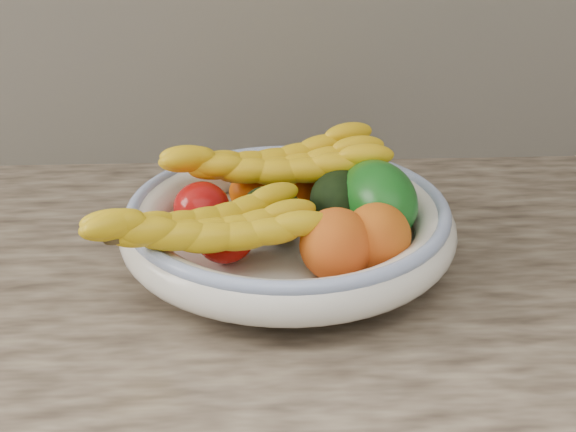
{
  "coord_description": "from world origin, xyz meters",
  "views": [
    {
      "loc": [
        -0.04,
        0.83,
        1.37
      ],
      "look_at": [
        0.0,
        1.66,
        0.96
      ],
      "focal_mm": 50.0,
      "sensor_mm": 36.0,
      "label": 1
    }
  ],
  "objects_px": {
    "fruit_bowl": "(288,225)",
    "green_mango": "(378,200)",
    "banana_bunch_back": "(274,170)",
    "banana_bunch_front": "(205,234)"
  },
  "relations": [
    {
      "from": "banana_bunch_back",
      "to": "banana_bunch_front",
      "type": "xyz_separation_m",
      "value": [
        -0.08,
        -0.16,
        -0.01
      ]
    },
    {
      "from": "banana_bunch_back",
      "to": "banana_bunch_front",
      "type": "bearing_deg",
      "value": -126.38
    },
    {
      "from": "fruit_bowl",
      "to": "green_mango",
      "type": "relative_size",
      "value": 3.13
    },
    {
      "from": "green_mango",
      "to": "banana_bunch_back",
      "type": "height_order",
      "value": "same"
    },
    {
      "from": "banana_bunch_back",
      "to": "banana_bunch_front",
      "type": "height_order",
      "value": "banana_bunch_back"
    },
    {
      "from": "green_mango",
      "to": "banana_bunch_front",
      "type": "relative_size",
      "value": 0.46
    },
    {
      "from": "banana_bunch_back",
      "to": "fruit_bowl",
      "type": "bearing_deg",
      "value": -89.21
    },
    {
      "from": "banana_bunch_front",
      "to": "banana_bunch_back",
      "type": "bearing_deg",
      "value": 43.3
    },
    {
      "from": "green_mango",
      "to": "banana_bunch_back",
      "type": "xyz_separation_m",
      "value": [
        -0.12,
        0.07,
        0.01
      ]
    },
    {
      "from": "banana_bunch_front",
      "to": "fruit_bowl",
      "type": "bearing_deg",
      "value": 22.24
    }
  ]
}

